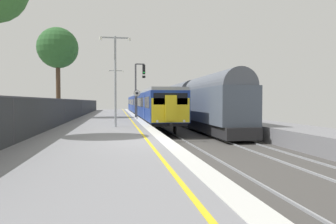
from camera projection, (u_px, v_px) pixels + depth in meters
ground at (220, 155)px, 13.12m from camera, size 17.40×110.00×1.21m
commuter_train_at_platform at (144, 104)px, 42.02m from camera, size 2.83×41.61×3.81m
freight_train_adjacent_track at (195, 102)px, 31.31m from camera, size 2.60×24.90×4.77m
signal_gantry at (138, 84)px, 32.39m from camera, size 1.10×0.24×5.55m
speed_limit_sign at (137, 101)px, 28.82m from camera, size 0.59×0.08×2.69m
platform_lamp_mid at (115, 74)px, 20.08m from camera, size 2.00×0.20×5.80m
platform_lamp_far at (116, 88)px, 41.24m from camera, size 2.00×0.20×5.77m
platform_back_fence at (13, 119)px, 11.75m from camera, size 0.07×99.00×1.83m
background_tree_centre at (58, 49)px, 31.66m from camera, size 4.08×4.08×9.10m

